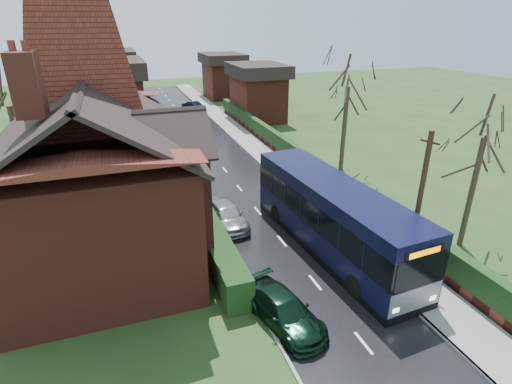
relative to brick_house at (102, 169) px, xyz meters
name	(u,v)px	position (x,y,z in m)	size (l,w,h in m)	color
ground	(297,260)	(8.73, -4.78, -4.38)	(140.00, 140.00, 0.00)	#314F22
road	(239,188)	(8.73, 5.22, -4.37)	(6.00, 100.00, 0.02)	black
pavement	(293,180)	(12.98, 5.22, -4.31)	(2.50, 100.00, 0.14)	slate
kerb_right	(278,182)	(11.78, 5.22, -4.31)	(0.12, 100.00, 0.14)	gray
kerb_left	(198,193)	(5.68, 5.22, -4.33)	(0.12, 100.00, 0.10)	gray
front_hedge	(200,216)	(4.83, 0.22, -3.58)	(1.20, 16.00, 1.60)	black
picket_fence	(213,219)	(5.58, 0.22, -3.93)	(0.10, 16.00, 0.90)	tan
right_wall_hedge	(312,166)	(14.53, 5.22, -3.36)	(0.60, 50.00, 1.80)	maroon
brick_house	(102,169)	(0.00, 0.00, 0.00)	(9.30, 14.60, 10.30)	maroon
bus	(333,218)	(10.91, -4.26, -2.54)	(3.67, 12.32, 3.69)	black
car_silver	(226,214)	(6.33, 0.09, -3.65)	(1.72, 4.28, 1.46)	#B4B4B9
car_green	(284,310)	(6.33, -8.72, -3.76)	(1.73, 4.25, 1.23)	black
car_distant	(192,106)	(10.73, 33.26, -3.79)	(1.25, 3.57, 1.18)	black
bus_stop_sign	(342,200)	(12.73, -2.18, -2.75)	(0.11, 0.37, 2.47)	slate
telegraph_pole	(419,204)	(13.53, -7.26, -0.85)	(0.32, 0.88, 6.96)	black
tree_right_near	(486,129)	(17.73, -6.28, 2.04)	(3.98, 3.98, 8.59)	#35281F
tree_right_far	(349,80)	(17.73, 6.31, 2.70)	(4.90, 4.90, 9.47)	#372920
tree_house_side	(7,98)	(-4.56, 5.22, 2.93)	(4.30, 4.30, 9.78)	#31281D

